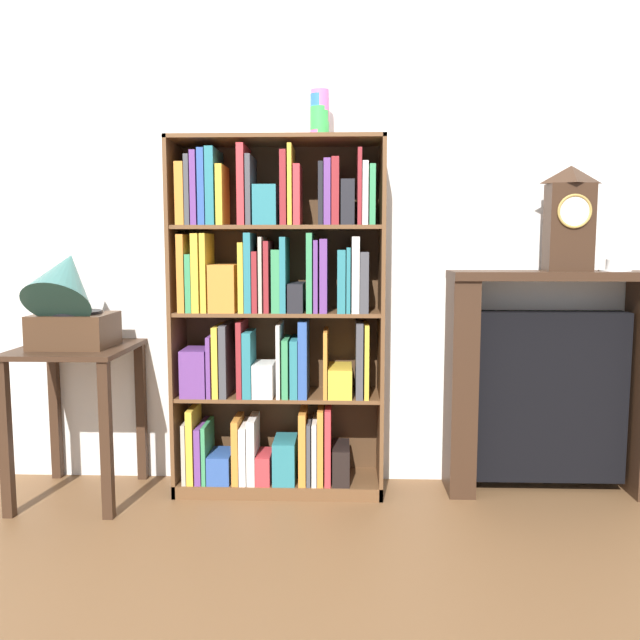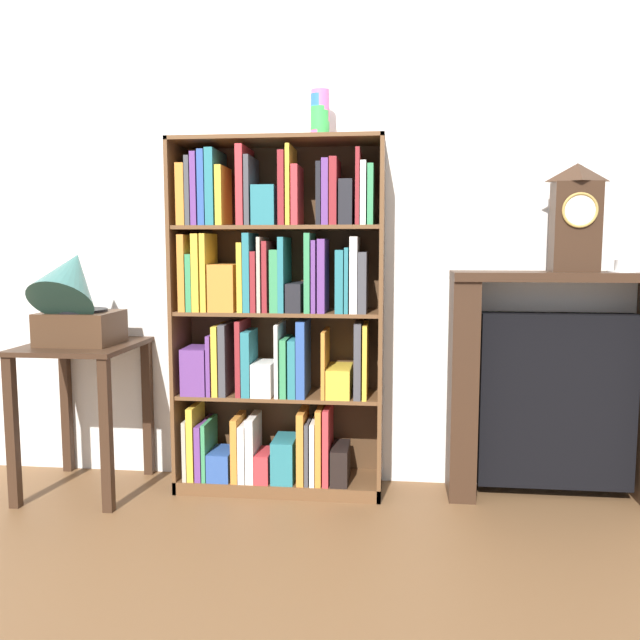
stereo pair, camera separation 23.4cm
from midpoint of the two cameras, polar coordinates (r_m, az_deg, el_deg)
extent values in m
cube|color=brown|center=(3.12, -1.76, -15.56)|extent=(7.73, 6.40, 0.02)
cube|color=silver|center=(3.21, 2.29, 8.98)|extent=(4.73, 0.08, 2.60)
cube|color=brown|center=(3.16, -10.00, 0.23)|extent=(0.02, 0.31, 1.64)
cube|color=brown|center=(3.03, 7.56, 0.00)|extent=(0.02, 0.31, 1.64)
cube|color=#4C311C|center=(3.20, -1.05, 0.41)|extent=(0.97, 0.01, 1.64)
cube|color=brown|center=(3.07, -1.45, 15.34)|extent=(0.97, 0.31, 0.02)
cube|color=brown|center=(3.24, -1.37, -13.91)|extent=(0.97, 0.31, 0.06)
cube|color=#B2A893|center=(3.26, -9.07, -10.71)|extent=(0.02, 0.25, 0.28)
cube|color=gold|center=(3.22, -8.69, -10.30)|extent=(0.03, 0.21, 0.35)
cube|color=#663884|center=(3.25, -7.93, -10.93)|extent=(0.03, 0.26, 0.26)
cube|color=#388E56|center=(3.22, -7.51, -10.96)|extent=(0.02, 0.23, 0.27)
cube|color=#2D519E|center=(3.21, -6.42, -12.32)|extent=(0.10, 0.19, 0.13)
cube|color=orange|center=(3.18, -4.99, -10.92)|extent=(0.03, 0.21, 0.30)
cube|color=white|center=(3.19, -4.31, -11.15)|extent=(0.03, 0.24, 0.27)
cube|color=white|center=(3.17, -3.66, -10.96)|extent=(0.04, 0.22, 0.30)
cube|color=#C63338|center=(3.17, -2.71, -12.53)|extent=(0.07, 0.18, 0.13)
cube|color=teal|center=(3.16, -0.91, -11.97)|extent=(0.10, 0.22, 0.20)
cube|color=orange|center=(3.14, 0.67, -10.80)|extent=(0.03, 0.22, 0.34)
cube|color=#424247|center=(3.13, 1.21, -11.26)|extent=(0.02, 0.21, 0.29)
cube|color=white|center=(3.15, 1.72, -11.15)|extent=(0.02, 0.25, 0.29)
cube|color=orange|center=(3.12, 2.20, -10.74)|extent=(0.03, 0.21, 0.35)
cube|color=#C63338|center=(3.14, 2.87, -10.59)|extent=(0.03, 0.26, 0.36)
cube|color=black|center=(3.15, 3.97, -12.34)|extent=(0.08, 0.22, 0.17)
cube|color=brown|center=(3.12, -1.39, -6.49)|extent=(0.93, 0.29, 0.02)
cube|color=#663884|center=(3.12, -8.48, -4.34)|extent=(0.12, 0.19, 0.22)
cube|color=#663884|center=(3.12, -7.09, -3.74)|extent=(0.02, 0.23, 0.28)
cube|color=gold|center=(3.11, -6.54, -3.34)|extent=(0.03, 0.24, 0.32)
cube|color=#424247|center=(3.11, -5.88, -3.27)|extent=(0.03, 0.25, 0.33)
cube|color=maroon|center=(3.09, -4.55, -3.16)|extent=(0.02, 0.24, 0.35)
cube|color=teal|center=(3.07, -3.98, -3.68)|extent=(0.04, 0.20, 0.30)
cube|color=white|center=(3.06, -2.71, -5.11)|extent=(0.09, 0.18, 0.15)
cube|color=white|center=(3.06, -1.30, -3.36)|extent=(0.02, 0.24, 0.34)
cube|color=#388E56|center=(3.05, -0.75, -4.03)|extent=(0.03, 0.22, 0.27)
cube|color=teal|center=(3.07, 0.03, -4.01)|extent=(0.03, 0.26, 0.27)
cube|color=#2D519E|center=(3.04, 0.76, -3.26)|extent=(0.04, 0.24, 0.35)
cube|color=orange|center=(3.04, 2.68, -3.72)|extent=(0.02, 0.24, 0.31)
cube|color=gold|center=(3.05, 3.93, -5.31)|extent=(0.11, 0.24, 0.14)
cube|color=#424247|center=(3.04, 5.59, -3.37)|extent=(0.03, 0.25, 0.34)
cube|color=gold|center=(3.02, 6.20, -3.52)|extent=(0.02, 0.21, 0.34)
cube|color=brown|center=(3.05, -1.41, 0.68)|extent=(0.93, 0.29, 0.02)
cube|color=orange|center=(3.10, -9.28, 4.10)|extent=(0.03, 0.23, 0.35)
cube|color=#388E56|center=(3.11, -8.60, 3.30)|extent=(0.03, 0.26, 0.26)
cube|color=gold|center=(3.09, -8.09, 4.15)|extent=(0.03, 0.25, 0.35)
cube|color=gold|center=(3.07, -7.50, 4.14)|extent=(0.03, 0.22, 0.36)
cube|color=orange|center=(3.03, -6.11, 2.82)|extent=(0.12, 0.17, 0.22)
cube|color=gold|center=(3.03, -4.44, 3.76)|extent=(0.02, 0.20, 0.31)
cube|color=teal|center=(3.03, -3.85, 4.17)|extent=(0.03, 0.22, 0.36)
cube|color=maroon|center=(3.03, -3.26, 3.40)|extent=(0.02, 0.22, 0.27)
cube|color=#B2A893|center=(3.03, -2.76, 4.01)|extent=(0.02, 0.24, 0.34)
cube|color=maroon|center=(3.03, -2.25, 3.84)|extent=(0.02, 0.25, 0.32)
cube|color=#388E56|center=(3.03, -1.54, 3.48)|extent=(0.04, 0.26, 0.28)
cube|color=teal|center=(3.02, -0.87, 4.00)|extent=(0.03, 0.24, 0.34)
cube|color=black|center=(3.01, 0.16, 2.02)|extent=(0.07, 0.24, 0.13)
cube|color=#388E56|center=(3.00, 1.36, 4.16)|extent=(0.03, 0.24, 0.36)
cube|color=#663884|center=(2.98, 1.87, 3.83)|extent=(0.02, 0.21, 0.32)
cube|color=#663884|center=(2.98, 2.53, 3.88)|extent=(0.03, 0.21, 0.33)
cube|color=teal|center=(2.98, 4.07, 3.40)|extent=(0.04, 0.21, 0.28)
cube|color=teal|center=(2.97, 4.67, 3.50)|extent=(0.02, 0.21, 0.29)
cube|color=white|center=(3.00, 5.30, 3.97)|extent=(0.03, 0.26, 0.34)
cube|color=#424247|center=(2.99, 6.02, 3.31)|extent=(0.04, 0.24, 0.27)
cube|color=brown|center=(3.04, -1.43, 8.03)|extent=(0.93, 0.29, 0.02)
cube|color=orange|center=(3.10, -9.35, 10.63)|extent=(0.04, 0.23, 0.27)
cube|color=#424247|center=(3.10, -8.76, 10.94)|extent=(0.02, 0.23, 0.31)
cube|color=#663884|center=(3.09, -8.26, 11.12)|extent=(0.03, 0.22, 0.32)
cube|color=#2D519E|center=(3.09, -7.56, 11.21)|extent=(0.03, 0.25, 0.33)
cube|color=teal|center=(3.09, -6.85, 11.29)|extent=(0.04, 0.26, 0.34)
cube|color=gold|center=(3.05, -6.19, 10.65)|extent=(0.03, 0.20, 0.26)
cube|color=#C63338|center=(3.06, -4.33, 11.49)|extent=(0.03, 0.26, 0.35)
cube|color=#424247|center=(3.04, -3.75, 11.09)|extent=(0.02, 0.23, 0.31)
cube|color=teal|center=(3.00, -2.47, 9.90)|extent=(0.10, 0.18, 0.18)
cube|color=maroon|center=(3.01, -0.86, 11.32)|extent=(0.03, 0.21, 0.32)
cube|color=gold|center=(3.02, -0.25, 11.55)|extent=(0.02, 0.24, 0.35)
cube|color=#C63338|center=(2.99, 0.29, 10.75)|extent=(0.03, 0.21, 0.26)
cube|color=black|center=(3.01, 2.35, 10.83)|extent=(0.02, 0.25, 0.27)
cube|color=#663884|center=(3.01, 2.92, 10.95)|extent=(0.03, 0.25, 0.29)
cube|color=maroon|center=(3.00, 3.60, 11.01)|extent=(0.03, 0.24, 0.29)
cube|color=black|center=(2.97, 4.63, 10.13)|extent=(0.06, 0.19, 0.20)
cube|color=maroon|center=(3.00, 5.67, 11.36)|extent=(0.02, 0.25, 0.33)
cube|color=white|center=(3.00, 6.15, 10.82)|extent=(0.02, 0.25, 0.27)
cube|color=#388E56|center=(2.98, 6.75, 10.71)|extent=(0.03, 0.21, 0.26)
cylinder|color=pink|center=(3.08, 2.23, 16.45)|extent=(0.08, 0.08, 0.10)
cylinder|color=green|center=(3.09, 2.29, 16.79)|extent=(0.08, 0.08, 0.10)
cylinder|color=green|center=(3.09, 2.23, 17.13)|extent=(0.08, 0.08, 0.10)
cylinder|color=purple|center=(3.10, 2.25, 17.46)|extent=(0.08, 0.08, 0.10)
cylinder|color=pink|center=(3.10, 2.31, 17.80)|extent=(0.08, 0.08, 0.10)
cylinder|color=blue|center=(3.10, 2.25, 18.13)|extent=(0.08, 0.08, 0.10)
cylinder|color=pink|center=(3.11, 2.29, 18.47)|extent=(0.08, 0.08, 0.10)
cylinder|color=white|center=(3.11, 2.29, 18.80)|extent=(0.08, 0.08, 0.10)
cube|color=#382316|center=(3.22, -18.11, -2.19)|extent=(0.50, 0.55, 0.02)
cube|color=#382316|center=(3.18, -23.32, -9.01)|extent=(0.04, 0.04, 0.68)
cube|color=#382316|center=(2.99, -15.97, -9.69)|extent=(0.04, 0.04, 0.68)
cube|color=#382316|center=(3.59, -19.48, -7.08)|extent=(0.04, 0.04, 0.68)
cube|color=#382316|center=(3.42, -12.87, -7.52)|extent=(0.04, 0.04, 0.68)
cube|color=#472D1C|center=(3.20, -18.17, -0.66)|extent=(0.34, 0.29, 0.15)
cylinder|color=black|center=(3.20, -18.22, 0.79)|extent=(0.25, 0.25, 0.01)
cylinder|color=#2D605B|center=(3.15, -18.56, 1.15)|extent=(0.03, 0.03, 0.06)
cone|color=#2D605B|center=(3.10, -19.01, 3.49)|extent=(0.29, 0.40, 0.40)
cube|color=#382316|center=(3.15, 22.40, 3.53)|extent=(0.97, 0.27, 0.04)
cube|color=#382316|center=(3.13, 14.42, -5.87)|extent=(0.12, 0.25, 1.00)
cube|color=black|center=(3.26, 21.76, -6.52)|extent=(0.69, 0.14, 0.80)
cube|color=#382316|center=(3.16, 23.35, 7.43)|extent=(0.20, 0.12, 0.39)
pyramid|color=#382316|center=(3.17, 23.55, 11.70)|extent=(0.20, 0.12, 0.08)
cylinder|color=silver|center=(3.10, 23.76, 8.75)|extent=(0.14, 0.01, 0.14)
torus|color=#B79347|center=(3.10, 23.78, 8.75)|extent=(0.15, 0.01, 0.15)
cylinder|color=white|center=(3.23, 26.87, 3.79)|extent=(0.14, 0.14, 0.01)
cylinder|color=white|center=(3.23, 26.89, 4.27)|extent=(0.08, 0.08, 0.05)
torus|color=white|center=(3.24, 27.74, 4.28)|extent=(0.04, 0.01, 0.04)
camera|label=1|loc=(0.12, -87.79, 0.25)|focal=36.76mm
camera|label=2|loc=(0.12, 92.21, -0.25)|focal=36.76mm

